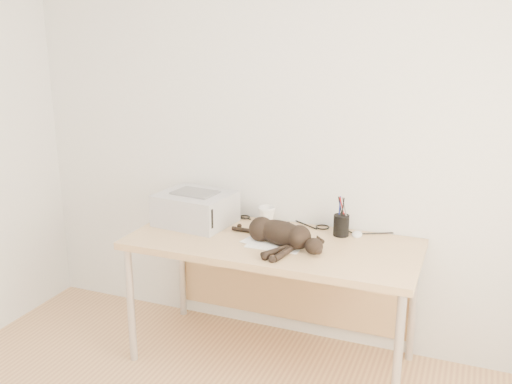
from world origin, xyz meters
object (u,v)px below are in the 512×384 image
at_px(mouse, 357,232).
at_px(pen_cup, 341,225).
at_px(desk, 278,258).
at_px(printer, 195,208).
at_px(mug, 267,215).
at_px(cat, 278,234).

bearing_deg(mouse, pen_cup, -161.58).
bearing_deg(desk, mouse, 23.21).
relative_size(printer, mug, 4.24).
xyz_separation_m(desk, mug, (-0.14, 0.19, 0.18)).
bearing_deg(pen_cup, printer, -172.35).
relative_size(desk, pen_cup, 7.06).
relative_size(printer, mouse, 4.42).
xyz_separation_m(cat, pen_cup, (0.28, 0.27, 0.00)).
distance_m(desk, mug, 0.30).
bearing_deg(printer, mouse, 9.28).
relative_size(desk, mug, 14.96).
distance_m(printer, mug, 0.43).
height_order(desk, printer, printer).
relative_size(cat, mug, 5.66).
relative_size(cat, pen_cup, 2.67).
xyz_separation_m(printer, pen_cup, (0.86, 0.12, -0.03)).
bearing_deg(cat, pen_cup, 61.31).
bearing_deg(pen_cup, mug, 173.35).
xyz_separation_m(desk, printer, (-0.53, 0.02, 0.23)).
bearing_deg(cat, printer, -177.45).
distance_m(pen_cup, mouse, 0.10).
xyz_separation_m(desk, mouse, (0.41, 0.18, 0.15)).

